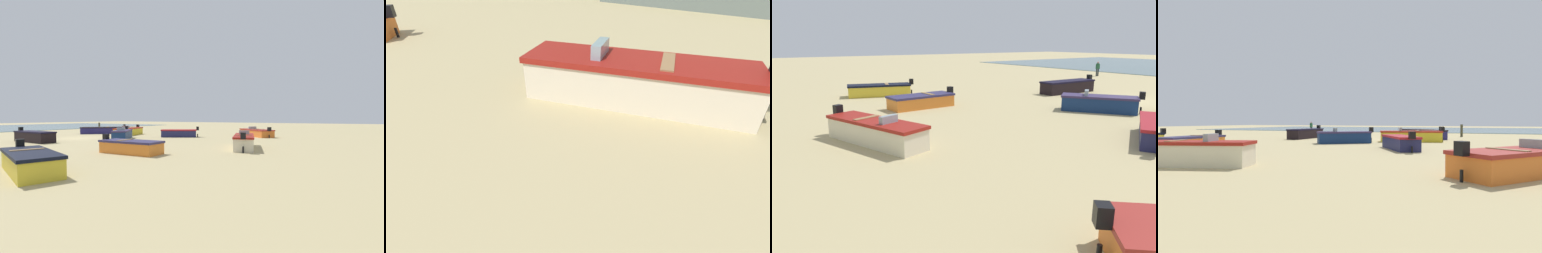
# 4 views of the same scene
# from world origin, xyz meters

# --- Properties ---
(boat_cream_2) EXTENTS (4.91, 2.64, 1.24)m
(boat_cream_2) POSITION_xyz_m (-0.80, 17.45, 0.47)
(boat_cream_2) COLOR beige
(boat_cream_2) RESTS_ON ground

